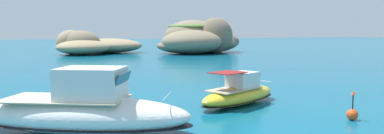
{
  "coord_description": "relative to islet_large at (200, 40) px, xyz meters",
  "views": [
    {
      "loc": [
        -9.54,
        -6.02,
        4.4
      ],
      "look_at": [
        0.92,
        20.33,
        1.54
      ],
      "focal_mm": 33.31,
      "sensor_mm": 36.0,
      "label": 1
    }
  ],
  "objects": [
    {
      "name": "islet_large",
      "position": [
        0.0,
        0.0,
        0.0
      ],
      "size": [
        21.68,
        19.0,
        7.07
      ],
      "color": "#84755B",
      "rests_on": "ground"
    },
    {
      "name": "islet_small",
      "position": [
        -20.83,
        4.46,
        -1.0
      ],
      "size": [
        18.16,
        15.32,
        4.61
      ],
      "color": "#9E8966",
      "rests_on": "ground"
    },
    {
      "name": "motorboat_white",
      "position": [
        -27.3,
        -51.5,
        -1.73
      ],
      "size": [
        9.95,
        7.06,
        2.86
      ],
      "color": "white",
      "rests_on": "ground"
    },
    {
      "name": "motorboat_yellow",
      "position": [
        -18.05,
        -48.7,
        -2.03
      ],
      "size": [
        6.77,
        4.53,
        2.06
      ],
      "color": "yellow",
      "rests_on": "ground"
    },
    {
      "name": "channel_buoy",
      "position": [
        -14.71,
        -54.09,
        -2.35
      ],
      "size": [
        0.56,
        0.56,
        1.48
      ],
      "color": "#E54C19",
      "rests_on": "ground"
    }
  ]
}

